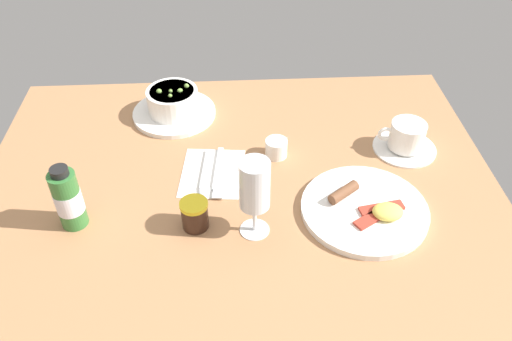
{
  "coord_description": "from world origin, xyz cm",
  "views": [
    {
      "loc": [
        1.08,
        81.35,
        73.48
      ],
      "look_at": [
        -3.44,
        1.7,
        4.8
      ],
      "focal_mm": 36.21,
      "sensor_mm": 36.0,
      "label": 1
    }
  ],
  "objects_px": {
    "jam_jar": "(195,214)",
    "sauce_bottle_green": "(68,199)",
    "creamer_jug": "(277,148)",
    "coffee_cup": "(406,138)",
    "cutlery_setting": "(212,174)",
    "wine_glass": "(255,188)",
    "porridge_bowl": "(173,104)",
    "breakfast_plate": "(366,209)"
  },
  "relations": [
    {
      "from": "porridge_bowl",
      "to": "breakfast_plate",
      "type": "relative_size",
      "value": 0.81
    },
    {
      "from": "cutlery_setting",
      "to": "creamer_jug",
      "type": "height_order",
      "value": "creamer_jug"
    },
    {
      "from": "coffee_cup",
      "to": "creamer_jug",
      "type": "distance_m",
      "value": 0.29
    },
    {
      "from": "jam_jar",
      "to": "porridge_bowl",
      "type": "bearing_deg",
      "value": -80.3
    },
    {
      "from": "porridge_bowl",
      "to": "coffee_cup",
      "type": "relative_size",
      "value": 1.42
    },
    {
      "from": "porridge_bowl",
      "to": "jam_jar",
      "type": "distance_m",
      "value": 0.39
    },
    {
      "from": "wine_glass",
      "to": "breakfast_plate",
      "type": "bearing_deg",
      "value": -171.04
    },
    {
      "from": "cutlery_setting",
      "to": "creamer_jug",
      "type": "relative_size",
      "value": 2.92
    },
    {
      "from": "jam_jar",
      "to": "sauce_bottle_green",
      "type": "relative_size",
      "value": 0.44
    },
    {
      "from": "porridge_bowl",
      "to": "creamer_jug",
      "type": "distance_m",
      "value": 0.3
    },
    {
      "from": "coffee_cup",
      "to": "wine_glass",
      "type": "height_order",
      "value": "wine_glass"
    },
    {
      "from": "cutlery_setting",
      "to": "porridge_bowl",
      "type": "bearing_deg",
      "value": -67.61
    },
    {
      "from": "creamer_jug",
      "to": "wine_glass",
      "type": "relative_size",
      "value": 0.36
    },
    {
      "from": "cutlery_setting",
      "to": "coffee_cup",
      "type": "xyz_separation_m",
      "value": [
        -0.44,
        -0.07,
        0.03
      ]
    },
    {
      "from": "porridge_bowl",
      "to": "cutlery_setting",
      "type": "height_order",
      "value": "porridge_bowl"
    },
    {
      "from": "creamer_jug",
      "to": "wine_glass",
      "type": "bearing_deg",
      "value": 74.69
    },
    {
      "from": "wine_glass",
      "to": "jam_jar",
      "type": "height_order",
      "value": "wine_glass"
    },
    {
      "from": "porridge_bowl",
      "to": "wine_glass",
      "type": "xyz_separation_m",
      "value": [
        -0.18,
        0.4,
        0.08
      ]
    },
    {
      "from": "porridge_bowl",
      "to": "creamer_jug",
      "type": "relative_size",
      "value": 3.42
    },
    {
      "from": "coffee_cup",
      "to": "creamer_jug",
      "type": "xyz_separation_m",
      "value": [
        0.29,
        0.01,
        -0.01
      ]
    },
    {
      "from": "sauce_bottle_green",
      "to": "breakfast_plate",
      "type": "xyz_separation_m",
      "value": [
        -0.57,
        0.0,
        -0.05
      ]
    },
    {
      "from": "creamer_jug",
      "to": "breakfast_plate",
      "type": "bearing_deg",
      "value": 130.03
    },
    {
      "from": "breakfast_plate",
      "to": "porridge_bowl",
      "type": "bearing_deg",
      "value": -42.23
    },
    {
      "from": "wine_glass",
      "to": "sauce_bottle_green",
      "type": "xyz_separation_m",
      "value": [
        0.35,
        -0.04,
        -0.05
      ]
    },
    {
      "from": "creamer_jug",
      "to": "breakfast_plate",
      "type": "xyz_separation_m",
      "value": [
        -0.16,
        0.19,
        -0.01
      ]
    },
    {
      "from": "porridge_bowl",
      "to": "coffee_cup",
      "type": "bearing_deg",
      "value": 162.65
    },
    {
      "from": "cutlery_setting",
      "to": "sauce_bottle_green",
      "type": "xyz_separation_m",
      "value": [
        0.27,
        0.13,
        0.06
      ]
    },
    {
      "from": "porridge_bowl",
      "to": "wine_glass",
      "type": "relative_size",
      "value": 1.22
    },
    {
      "from": "porridge_bowl",
      "to": "jam_jar",
      "type": "bearing_deg",
      "value": 99.7
    },
    {
      "from": "wine_glass",
      "to": "jam_jar",
      "type": "bearing_deg",
      "value": -9.1
    },
    {
      "from": "coffee_cup",
      "to": "breakfast_plate",
      "type": "relative_size",
      "value": 0.57
    },
    {
      "from": "creamer_jug",
      "to": "wine_glass",
      "type": "height_order",
      "value": "wine_glass"
    },
    {
      "from": "coffee_cup",
      "to": "sauce_bottle_green",
      "type": "height_order",
      "value": "sauce_bottle_green"
    },
    {
      "from": "coffee_cup",
      "to": "cutlery_setting",
      "type": "bearing_deg",
      "value": 8.46
    },
    {
      "from": "wine_glass",
      "to": "jam_jar",
      "type": "relative_size",
      "value": 2.74
    },
    {
      "from": "coffee_cup",
      "to": "breakfast_plate",
      "type": "xyz_separation_m",
      "value": [
        0.13,
        0.2,
        -0.02
      ]
    },
    {
      "from": "cutlery_setting",
      "to": "coffee_cup",
      "type": "relative_size",
      "value": 1.21
    },
    {
      "from": "wine_glass",
      "to": "coffee_cup",
      "type": "bearing_deg",
      "value": -146.86
    },
    {
      "from": "porridge_bowl",
      "to": "jam_jar",
      "type": "xyz_separation_m",
      "value": [
        -0.07,
        0.38,
        -0.0
      ]
    },
    {
      "from": "cutlery_setting",
      "to": "creamer_jug",
      "type": "distance_m",
      "value": 0.16
    },
    {
      "from": "creamer_jug",
      "to": "coffee_cup",
      "type": "bearing_deg",
      "value": -178.86
    },
    {
      "from": "coffee_cup",
      "to": "jam_jar",
      "type": "height_order",
      "value": "coffee_cup"
    }
  ]
}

